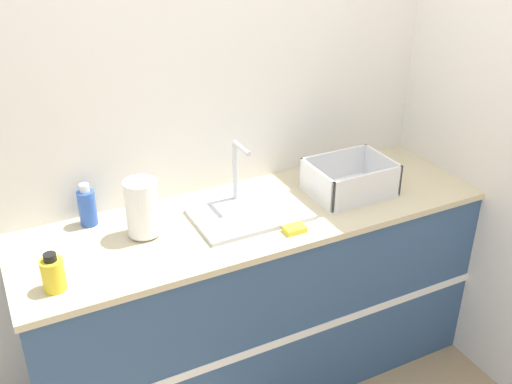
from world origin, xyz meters
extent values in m
cube|color=silver|center=(0.00, 0.64, 1.30)|extent=(4.47, 0.06, 2.60)
cube|color=silver|center=(1.06, 0.31, 1.30)|extent=(0.06, 2.61, 2.60)
cube|color=#33517A|center=(0.00, 0.31, 0.45)|extent=(2.07, 0.61, 0.90)
cube|color=white|center=(0.00, 0.00, 0.45)|extent=(2.07, 0.01, 0.04)
cube|color=beige|center=(0.00, 0.31, 0.92)|extent=(2.09, 0.63, 0.03)
cube|color=silver|center=(-0.04, 0.29, 0.94)|extent=(0.49, 0.32, 0.02)
cylinder|color=silver|center=(-0.04, 0.43, 1.09)|extent=(0.02, 0.02, 0.27)
cylinder|color=silver|center=(-0.04, 0.36, 1.22)|extent=(0.02, 0.14, 0.02)
cylinder|color=#4C4C51|center=(-0.49, 0.35, 0.94)|extent=(0.10, 0.10, 0.01)
cylinder|color=white|center=(-0.49, 0.35, 1.06)|extent=(0.13, 0.13, 0.23)
cube|color=white|center=(0.47, 0.28, 0.94)|extent=(0.37, 0.28, 0.01)
cube|color=white|center=(0.47, 0.14, 1.02)|extent=(0.37, 0.01, 0.14)
cube|color=white|center=(0.47, 0.41, 1.02)|extent=(0.37, 0.01, 0.14)
cube|color=white|center=(0.29, 0.28, 1.02)|extent=(0.01, 0.28, 0.14)
cube|color=white|center=(0.65, 0.28, 1.02)|extent=(0.01, 0.28, 0.14)
cylinder|color=yellow|center=(-0.88, 0.14, 0.99)|extent=(0.08, 0.08, 0.12)
cylinder|color=black|center=(-0.88, 0.14, 1.07)|extent=(0.05, 0.05, 0.03)
cylinder|color=#2D56B7|center=(-0.67, 0.54, 1.01)|extent=(0.07, 0.07, 0.15)
cylinder|color=silver|center=(-0.67, 0.54, 1.10)|extent=(0.04, 0.04, 0.03)
cube|color=yellow|center=(0.07, 0.09, 0.94)|extent=(0.09, 0.06, 0.02)
camera|label=1|loc=(-1.02, -1.72, 2.24)|focal=42.00mm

